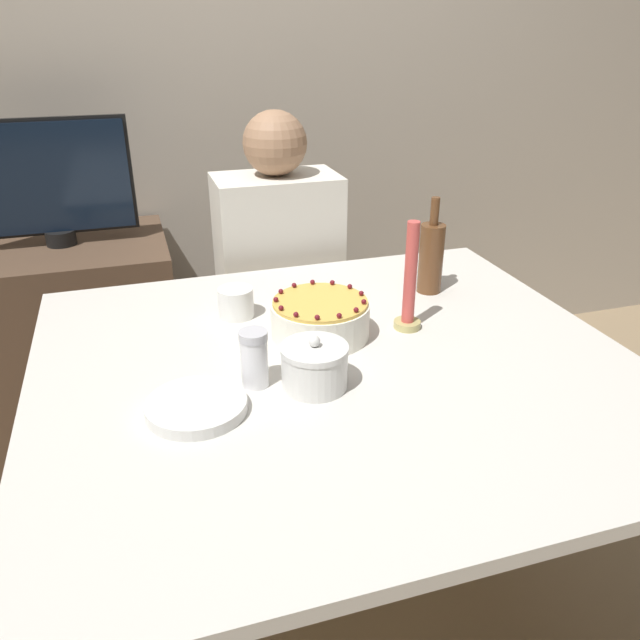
{
  "coord_description": "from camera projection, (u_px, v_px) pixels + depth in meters",
  "views": [
    {
      "loc": [
        -0.4,
        -1.13,
        1.44
      ],
      "look_at": [
        -0.0,
        0.13,
        0.8
      ],
      "focal_mm": 35.0,
      "sensor_mm": 36.0,
      "label": 1
    }
  ],
  "objects": [
    {
      "name": "ground_plane",
      "position": [
        334.0,
        603.0,
        1.71
      ],
      "size": [
        12.0,
        12.0,
        0.0
      ],
      "primitive_type": "plane",
      "color": "#8C7556"
    },
    {
      "name": "wall_behind",
      "position": [
        220.0,
        61.0,
        2.35
      ],
      "size": [
        8.0,
        0.05,
        2.6
      ],
      "color": "#ADA393",
      "rests_on": "ground_plane"
    },
    {
      "name": "dining_table",
      "position": [
        337.0,
        401.0,
        1.42
      ],
      "size": [
        1.31,
        1.2,
        0.76
      ],
      "color": "beige",
      "rests_on": "ground_plane"
    },
    {
      "name": "cake",
      "position": [
        320.0,
        318.0,
        1.47
      ],
      "size": [
        0.23,
        0.23,
        0.1
      ],
      "color": "white",
      "rests_on": "dining_table"
    },
    {
      "name": "sugar_bowl",
      "position": [
        314.0,
        366.0,
        1.26
      ],
      "size": [
        0.14,
        0.14,
        0.12
      ],
      "color": "silver",
      "rests_on": "dining_table"
    },
    {
      "name": "sugar_shaker",
      "position": [
        254.0,
        358.0,
        1.26
      ],
      "size": [
        0.06,
        0.06,
        0.12
      ],
      "color": "white",
      "rests_on": "dining_table"
    },
    {
      "name": "plate_stack",
      "position": [
        196.0,
        406.0,
        1.2
      ],
      "size": [
        0.2,
        0.2,
        0.02
      ],
      "color": "silver",
      "rests_on": "dining_table"
    },
    {
      "name": "candle",
      "position": [
        410.0,
        287.0,
        1.48
      ],
      "size": [
        0.07,
        0.07,
        0.27
      ],
      "color": "tan",
      "rests_on": "dining_table"
    },
    {
      "name": "bottle",
      "position": [
        431.0,
        257.0,
        1.69
      ],
      "size": [
        0.07,
        0.07,
        0.26
      ],
      "color": "brown",
      "rests_on": "dining_table"
    },
    {
      "name": "cup",
      "position": [
        236.0,
        302.0,
        1.57
      ],
      "size": [
        0.09,
        0.09,
        0.08
      ],
      "color": "white",
      "rests_on": "dining_table"
    },
    {
      "name": "person_man_blue_shirt",
      "position": [
        280.0,
        311.0,
        2.18
      ],
      "size": [
        0.4,
        0.34,
        1.2
      ],
      "rotation": [
        0.0,
        0.0,
        3.14
      ],
      "color": "#595960",
      "rests_on": "ground_plane"
    },
    {
      "name": "side_cabinet",
      "position": [
        80.0,
        340.0,
        2.3
      ],
      "size": [
        0.69,
        0.55,
        0.74
      ],
      "color": "#4C3828",
      "rests_on": "ground_plane"
    },
    {
      "name": "tv_monitor",
      "position": [
        50.0,
        181.0,
        2.05
      ],
      "size": [
        0.53,
        0.1,
        0.42
      ],
      "color": "black",
      "rests_on": "side_cabinet"
    }
  ]
}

